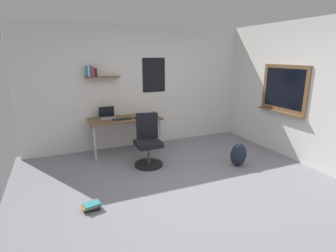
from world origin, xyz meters
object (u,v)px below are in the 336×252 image
(office_chair, at_px, (148,143))
(book_stack_on_floor, at_px, (91,206))
(computer_mouse, at_px, (136,117))
(desk, at_px, (125,122))
(keyboard, at_px, (122,119))
(laptop, at_px, (107,116))
(backpack, at_px, (238,155))
(coffee_mug, at_px, (154,114))

(office_chair, bearing_deg, book_stack_on_floor, -136.57)
(office_chair, xyz_separation_m, computer_mouse, (-0.01, 0.73, 0.33))
(desk, height_order, keyboard, keyboard)
(laptop, distance_m, keyboard, 0.35)
(backpack, bearing_deg, laptop, 140.36)
(desk, relative_size, keyboard, 3.92)
(desk, relative_size, laptop, 4.68)
(coffee_mug, distance_m, book_stack_on_floor, 2.59)
(desk, bearing_deg, laptop, 154.74)
(desk, bearing_deg, keyboard, -131.58)
(office_chair, distance_m, coffee_mug, 0.95)
(backpack, bearing_deg, keyboard, 140.85)
(keyboard, bearing_deg, backpack, -39.15)
(office_chair, relative_size, backpack, 2.21)
(desk, xyz_separation_m, book_stack_on_floor, (-0.97, -1.94, -0.61))
(keyboard, relative_size, coffee_mug, 4.02)
(backpack, bearing_deg, coffee_mug, 125.83)
(coffee_mug, bearing_deg, desk, 177.09)
(keyboard, bearing_deg, office_chair, -68.54)
(backpack, bearing_deg, desk, 138.12)
(coffee_mug, distance_m, backpack, 1.93)
(keyboard, xyz_separation_m, coffee_mug, (0.70, 0.05, 0.04))
(keyboard, relative_size, book_stack_on_floor, 1.44)
(backpack, distance_m, book_stack_on_floor, 2.72)
(keyboard, bearing_deg, coffee_mug, 4.09)
(computer_mouse, bearing_deg, office_chair, -89.48)
(laptop, distance_m, book_stack_on_floor, 2.31)
(coffee_mug, bearing_deg, computer_mouse, -173.19)
(computer_mouse, bearing_deg, coffee_mug, 6.81)
(office_chair, xyz_separation_m, backpack, (1.50, -0.72, -0.19))
(keyboard, xyz_separation_m, backpack, (1.78, -1.45, -0.52))
(keyboard, relative_size, computer_mouse, 3.56)
(desk, height_order, computer_mouse, computer_mouse)
(laptop, bearing_deg, book_stack_on_floor, -107.22)
(desk, distance_m, keyboard, 0.14)
(office_chair, height_order, keyboard, office_chair)
(coffee_mug, bearing_deg, book_stack_on_floor, -130.04)
(office_chair, height_order, book_stack_on_floor, office_chair)
(computer_mouse, distance_m, book_stack_on_floor, 2.31)
(computer_mouse, xyz_separation_m, coffee_mug, (0.42, 0.05, 0.03))
(computer_mouse, relative_size, backpack, 0.24)
(laptop, relative_size, keyboard, 0.84)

